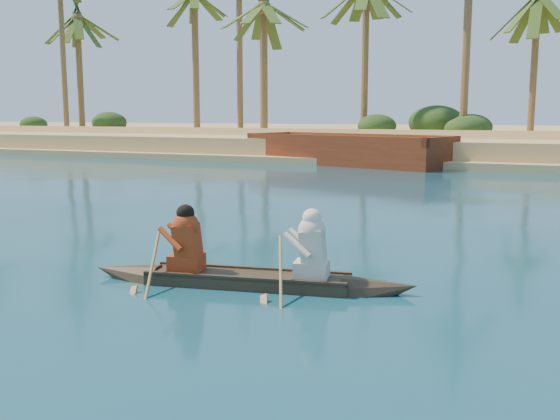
% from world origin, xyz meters
% --- Properties ---
extents(sandy_embankment, '(150.00, 51.00, 1.50)m').
position_xyz_m(sandy_embankment, '(0.00, 46.89, 0.53)').
color(sandy_embankment, tan).
rests_on(sandy_embankment, ground).
extents(palm_grove, '(110.00, 14.00, 16.00)m').
position_xyz_m(palm_grove, '(0.00, 35.00, 8.00)').
color(palm_grove, '#344A1A').
rests_on(palm_grove, ground).
extents(shrub_cluster, '(100.00, 6.00, 2.40)m').
position_xyz_m(shrub_cluster, '(0.00, 31.50, 1.20)').
color(shrub_cluster, '#1C3914').
rests_on(shrub_cluster, ground).
extents(canoe, '(5.31, 1.66, 1.45)m').
position_xyz_m(canoe, '(8.00, -0.29, 0.28)').
color(canoe, '#32281B').
rests_on(canoe, ground).
extents(barge_mid, '(11.83, 6.74, 1.87)m').
position_xyz_m(barge_mid, '(2.12, 23.61, 0.66)').
color(barge_mid, maroon).
rests_on(barge_mid, ground).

